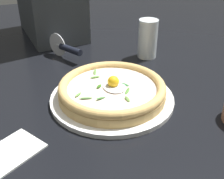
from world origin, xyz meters
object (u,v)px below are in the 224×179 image
folded_napkin (7,154)px  pizza (112,89)px  drinking_glass (148,41)px  pizza_cutter (66,48)px

folded_napkin → pizza: bearing=-65.5°
drinking_glass → folded_napkin: 0.60m
pizza_cutter → drinking_glass: size_ratio=1.07×
pizza_cutter → drinking_glass: 0.28m
folded_napkin → drinking_glass: bearing=-54.2°
pizza → pizza_cutter: (0.30, 0.06, 0.01)m
pizza_cutter → folded_napkin: 0.48m
drinking_glass → pizza_cutter: bearing=74.3°
pizza → drinking_glass: drinking_glass is taller
drinking_glass → folded_napkin: (-0.35, 0.49, -0.05)m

